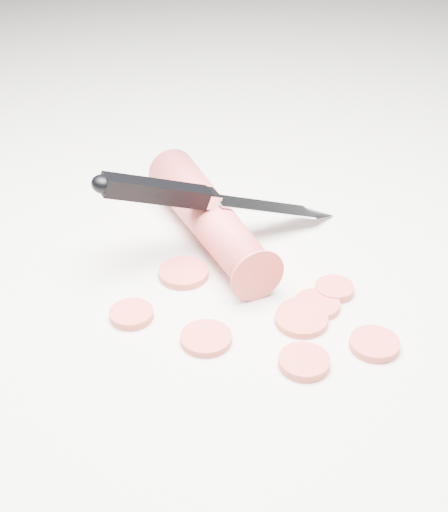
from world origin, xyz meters
TOP-DOWN VIEW (x-y plane):
  - ground at (0.00, 0.00)m, footprint 2.40×2.40m
  - carrot at (-0.01, 0.05)m, footprint 0.07×0.19m
  - carrot_slice_0 at (-0.09, -0.06)m, footprint 0.04×0.04m
  - carrot_slice_1 at (-0.05, -0.12)m, footprint 0.04×0.04m
  - carrot_slice_2 at (-0.02, -0.09)m, footprint 0.04×0.04m
  - carrot_slice_3 at (0.00, -0.08)m, footprint 0.03×0.03m
  - carrot_slice_4 at (0.03, -0.07)m, footprint 0.03×0.03m
  - carrot_slice_5 at (-0.06, 0.01)m, footprint 0.04×0.04m
  - carrot_slice_6 at (0.01, -0.14)m, footprint 0.04×0.04m
  - carrot_slice_7 at (-0.12, -0.01)m, footprint 0.03×0.03m
  - carrot_slice_8 at (-0.01, -0.08)m, footprint 0.03×0.03m
  - kitchen_knife at (-0.00, 0.04)m, footprint 0.22×0.07m

SIDE VIEW (x-z plane):
  - ground at x=0.00m, z-range 0.00..0.00m
  - carrot_slice_0 at x=-0.09m, z-range 0.00..0.01m
  - carrot_slice_2 at x=-0.02m, z-range 0.00..0.01m
  - carrot_slice_3 at x=0.00m, z-range 0.00..0.01m
  - carrot_slice_8 at x=-0.01m, z-range 0.00..0.01m
  - carrot_slice_6 at x=0.01m, z-range 0.00..0.01m
  - carrot_slice_5 at x=-0.06m, z-range 0.00..0.01m
  - carrot_slice_7 at x=-0.12m, z-range 0.00..0.01m
  - carrot_slice_1 at x=-0.05m, z-range 0.00..0.01m
  - carrot_slice_4 at x=0.03m, z-range 0.00..0.01m
  - carrot at x=-0.01m, z-range 0.00..0.04m
  - kitchen_knife at x=0.00m, z-range 0.00..0.09m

